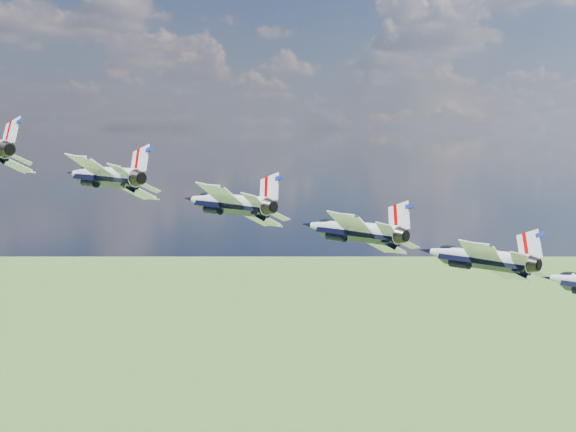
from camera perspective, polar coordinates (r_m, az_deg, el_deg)
jet_1 at (r=78.33m, az=-13.11°, el=2.84°), size 11.63×14.61×7.84m
jet_2 at (r=76.32m, az=-4.44°, el=0.97°), size 11.63×14.61×7.84m
jet_3 at (r=76.21m, az=4.45°, el=-0.97°), size 11.63×14.61×7.84m
jet_4 at (r=77.99m, az=13.17°, el=-2.85°), size 11.63×14.61×7.84m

